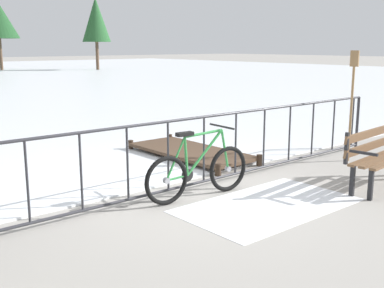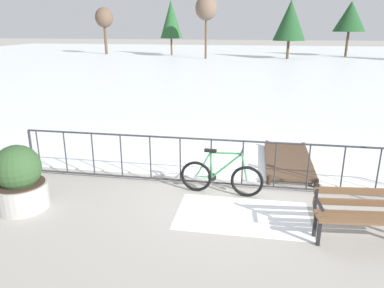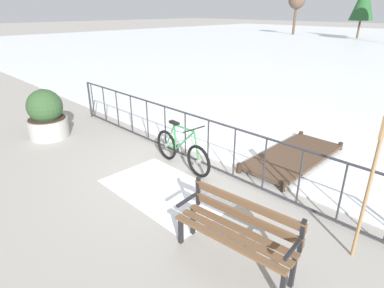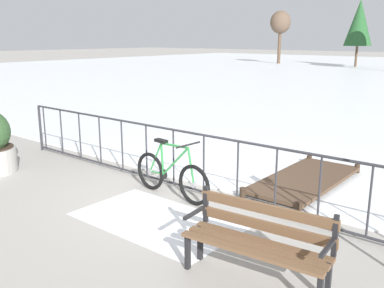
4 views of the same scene
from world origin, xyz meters
TOP-DOWN VIEW (x-y plane):
  - ground_plane at (0.00, 0.00)m, footprint 160.00×160.00m
  - snow_patch at (0.40, -1.20)m, footprint 2.41×1.41m
  - railing_fence at (0.00, 0.00)m, footprint 9.06×0.06m
  - bicycle_near_railing at (-0.08, -0.35)m, footprint 1.71×0.52m
  - park_bench at (2.35, -1.65)m, footprint 1.64×0.63m
  - oar_upright at (3.42, -0.49)m, footprint 0.04×0.16m
  - wooden_dock at (1.41, 1.57)m, footprint 1.10×2.65m
  - tree_extra at (16.15, 31.01)m, footprint 2.33×2.33m

SIDE VIEW (x-z plane):
  - ground_plane at x=0.00m, z-range 0.00..0.00m
  - snow_patch at x=0.40m, z-range 0.00..0.01m
  - wooden_dock at x=1.41m, z-range 0.02..0.22m
  - bicycle_near_railing at x=-0.08m, z-range -0.12..0.86m
  - park_bench at x=2.35m, z-range 0.07..0.96m
  - railing_fence at x=0.00m, z-range 0.02..1.09m
  - oar_upright at x=3.42m, z-range 0.15..2.13m
  - tree_extra at x=16.15m, z-range 1.13..7.03m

